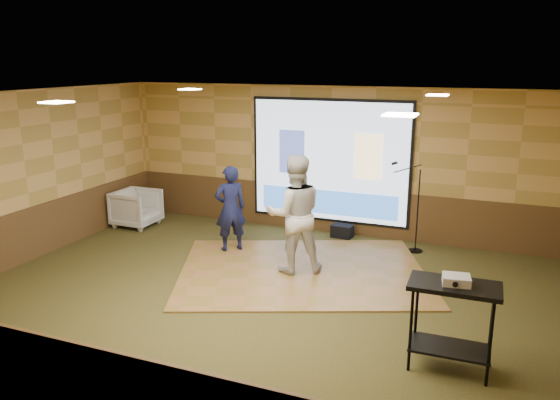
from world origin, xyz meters
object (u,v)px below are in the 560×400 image
at_px(player_right, 294,214).
at_px(banquet_chair, 137,208).
at_px(player_left, 230,208).
at_px(duffel_bag, 342,231).
at_px(projector_screen, 329,163).
at_px(av_table, 453,308).
at_px(mic_stand, 414,226).
at_px(projector, 456,280).
at_px(dance_floor, 302,271).

distance_m(player_right, banquet_chair, 4.31).
relative_size(player_left, duffel_bag, 3.86).
relative_size(player_right, banquet_chair, 2.29).
bearing_deg(banquet_chair, projector_screen, -74.20).
distance_m(av_table, duffel_bag, 4.94).
distance_m(mic_stand, banquet_chair, 5.81).
bearing_deg(projector, av_table, 170.84).
height_order(player_right, mic_stand, player_right).
bearing_deg(dance_floor, av_table, -40.22).
xyz_separation_m(player_left, av_table, (4.18, -2.66, -0.07)).
bearing_deg(player_left, mic_stand, 159.12).
bearing_deg(projector, dance_floor, 131.60).
height_order(player_right, duffel_bag, player_right).
bearing_deg(projector_screen, dance_floor, -83.85).
bearing_deg(dance_floor, projector_screen, 96.15).
bearing_deg(mic_stand, dance_floor, -138.34).
distance_m(projector_screen, player_right, 2.38).
xyz_separation_m(projector, duffel_bag, (-2.47, 4.24, -0.98)).
xyz_separation_m(projector_screen, duffel_bag, (0.37, -0.22, -1.35)).
relative_size(dance_floor, duffel_bag, 9.87).
height_order(player_right, projector, player_right).
height_order(projector_screen, duffel_bag, projector_screen).
relative_size(projector_screen, projector, 11.04).
bearing_deg(mic_stand, player_left, -164.39).
xyz_separation_m(dance_floor, projector, (2.60, -2.19, 1.10)).
distance_m(player_right, duffel_bag, 2.31).
xyz_separation_m(projector_screen, dance_floor, (0.24, -2.26, -1.46)).
height_order(player_left, player_right, player_right).
xyz_separation_m(dance_floor, duffel_bag, (0.13, 2.05, 0.11)).
xyz_separation_m(player_left, projector, (4.19, -2.66, 0.28)).
bearing_deg(projector, projector_screen, 114.26).
xyz_separation_m(player_left, duffel_bag, (1.72, 1.58, -0.70)).
bearing_deg(dance_floor, banquet_chair, 164.69).
relative_size(dance_floor, banquet_chair, 4.72).
relative_size(player_right, projector, 6.61).
height_order(dance_floor, mic_stand, mic_stand).
bearing_deg(av_table, mic_stand, 104.44).
relative_size(av_table, duffel_bag, 2.56).
relative_size(player_left, projector, 5.34).
bearing_deg(projector_screen, mic_stand, -15.91).
relative_size(player_left, player_right, 0.81).
xyz_separation_m(dance_floor, player_right, (-0.12, -0.07, 1.01)).
bearing_deg(player_left, dance_floor, 120.64).
xyz_separation_m(mic_stand, duffel_bag, (-1.45, 0.30, -0.36)).
distance_m(projector_screen, dance_floor, 2.71).
bearing_deg(av_table, projector, -0.87).
bearing_deg(banquet_chair, duffel_bag, -78.19).
height_order(projector, mic_stand, mic_stand).
distance_m(projector_screen, av_table, 5.32).
bearing_deg(projector_screen, projector, -57.45).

